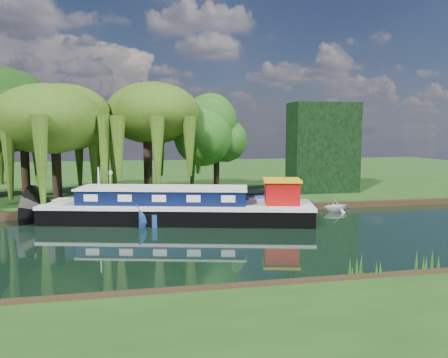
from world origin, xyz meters
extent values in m
plane|color=black|center=(0.00, 0.00, 0.00)|extent=(120.00, 120.00, 0.00)
cube|color=#1B3A0F|center=(0.00, 34.00, 0.23)|extent=(120.00, 52.00, 0.45)
cube|color=black|center=(5.05, 5.48, 0.44)|extent=(17.90, 7.98, 1.17)
cube|color=silver|center=(5.05, 5.48, 1.12)|extent=(18.01, 8.08, 0.21)
cube|color=#091236|center=(4.11, 5.71, 1.69)|extent=(11.19, 5.32, 0.92)
cube|color=silver|center=(4.11, 5.71, 2.21)|extent=(11.43, 5.56, 0.12)
cube|color=#9D0C0B|center=(11.65, 3.84, 1.96)|extent=(2.59, 2.59, 1.46)
cube|color=gold|center=(11.65, 3.84, 2.77)|extent=(2.88, 2.88, 0.16)
cylinder|color=silver|center=(-0.04, 6.74, 2.40)|extent=(0.10, 0.10, 2.33)
cube|color=navy|center=(8.99, 6.27, 0.34)|extent=(12.36, 5.00, 0.92)
cube|color=navy|center=(8.99, 6.27, 1.18)|extent=(8.68, 3.60, 0.76)
cube|color=black|center=(8.99, 6.27, 1.61)|extent=(8.80, 3.72, 0.10)
cube|color=silver|center=(6.08, 4.71, 1.22)|extent=(0.61, 0.20, 0.33)
cube|color=silver|center=(8.15, 5.24, 1.22)|extent=(0.61, 0.20, 0.33)
cube|color=silver|center=(10.22, 5.77, 1.22)|extent=(0.61, 0.20, 0.33)
cube|color=silver|center=(12.30, 6.30, 1.22)|extent=(0.61, 0.20, 0.33)
imported|color=silver|center=(16.88, 6.71, 0.00)|extent=(2.33, 2.11, 1.08)
cylinder|color=black|center=(-3.52, 12.02, 3.00)|extent=(0.66, 0.66, 5.11)
ellipsoid|color=#2E4A0F|center=(-3.52, 12.02, 6.69)|extent=(7.13, 7.13, 4.61)
cylinder|color=black|center=(3.38, 13.45, 3.05)|extent=(0.73, 0.73, 5.20)
ellipsoid|color=#2E4A0F|center=(3.38, 13.45, 6.80)|extent=(7.10, 7.10, 4.59)
cylinder|color=black|center=(-6.50, 15.31, 4.13)|extent=(0.75, 0.75, 7.35)
ellipsoid|color=black|center=(-6.50, 15.31, 7.14)|extent=(5.88, 5.88, 5.88)
cylinder|color=black|center=(9.32, 14.49, 3.29)|extent=(0.54, 0.54, 5.69)
ellipsoid|color=#1A4A12|center=(9.32, 14.49, 5.62)|extent=(4.55, 4.55, 4.55)
cube|color=black|center=(19.00, 14.00, 4.45)|extent=(6.00, 3.00, 8.00)
cylinder|color=silver|center=(0.50, 10.50, 1.55)|extent=(0.10, 0.10, 2.20)
sphere|color=white|center=(0.50, 10.50, 2.83)|extent=(0.36, 0.36, 0.36)
cylinder|color=silver|center=(-4.00, 8.40, 0.95)|extent=(0.16, 0.16, 1.00)
cylinder|color=silver|center=(3.00, 8.40, 0.95)|extent=(0.16, 0.16, 1.00)
cylinder|color=silver|center=(9.00, 8.40, 0.95)|extent=(0.16, 0.16, 1.00)
cone|color=#1A4F15|center=(14.00, -7.60, 0.55)|extent=(1.20, 1.20, 1.10)
cone|color=#1A4F15|center=(11.00, -7.70, 0.55)|extent=(1.20, 1.20, 1.10)
camera|label=1|loc=(2.38, -22.90, 5.95)|focal=35.00mm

